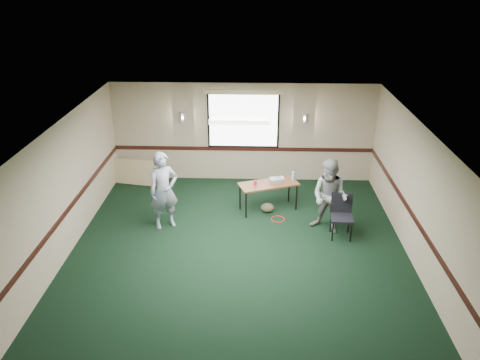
{
  "coord_description": "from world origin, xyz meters",
  "views": [
    {
      "loc": [
        0.3,
        -7.91,
        5.44
      ],
      "look_at": [
        0.0,
        1.3,
        1.2
      ],
      "focal_mm": 35.0,
      "sensor_mm": 36.0,
      "label": 1
    }
  ],
  "objects_px": {
    "folding_table": "(269,185)",
    "person_left": "(164,191)",
    "projector": "(276,180)",
    "conference_chair": "(342,212)",
    "person_right": "(330,197)"
  },
  "relations": [
    {
      "from": "conference_chair",
      "to": "person_right",
      "type": "xyz_separation_m",
      "value": [
        -0.26,
        0.17,
        0.29
      ]
    },
    {
      "from": "person_left",
      "to": "conference_chair",
      "type": "bearing_deg",
      "value": -31.13
    },
    {
      "from": "projector",
      "to": "person_right",
      "type": "relative_size",
      "value": 0.16
    },
    {
      "from": "folding_table",
      "to": "person_right",
      "type": "height_order",
      "value": "person_right"
    },
    {
      "from": "folding_table",
      "to": "conference_chair",
      "type": "relative_size",
      "value": 1.58
    },
    {
      "from": "projector",
      "to": "person_left",
      "type": "xyz_separation_m",
      "value": [
        -2.52,
        -0.96,
        0.15
      ]
    },
    {
      "from": "folding_table",
      "to": "person_left",
      "type": "xyz_separation_m",
      "value": [
        -2.35,
        -0.86,
        0.24
      ]
    },
    {
      "from": "folding_table",
      "to": "person_right",
      "type": "distance_m",
      "value": 1.63
    },
    {
      "from": "projector",
      "to": "conference_chair",
      "type": "relative_size",
      "value": 0.28
    },
    {
      "from": "projector",
      "to": "person_left",
      "type": "distance_m",
      "value": 2.7
    },
    {
      "from": "projector",
      "to": "person_left",
      "type": "height_order",
      "value": "person_left"
    },
    {
      "from": "person_left",
      "to": "person_right",
      "type": "distance_m",
      "value": 3.66
    },
    {
      "from": "conference_chair",
      "to": "person_right",
      "type": "bearing_deg",
      "value": 149.63
    },
    {
      "from": "projector",
      "to": "conference_chair",
      "type": "distance_m",
      "value": 1.86
    },
    {
      "from": "folding_table",
      "to": "conference_chair",
      "type": "height_order",
      "value": "conference_chair"
    }
  ]
}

